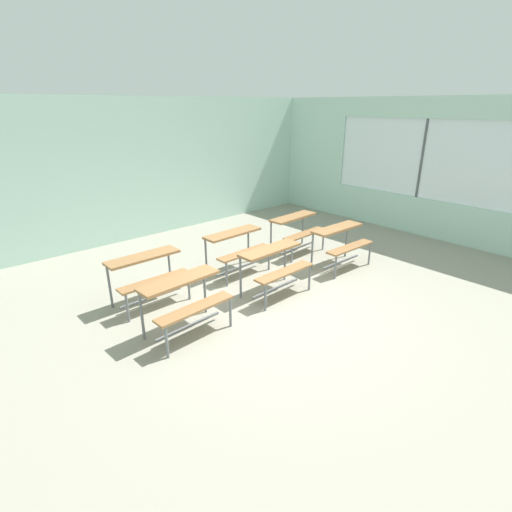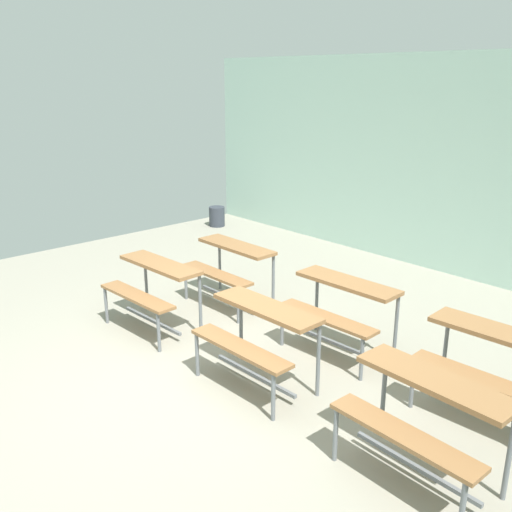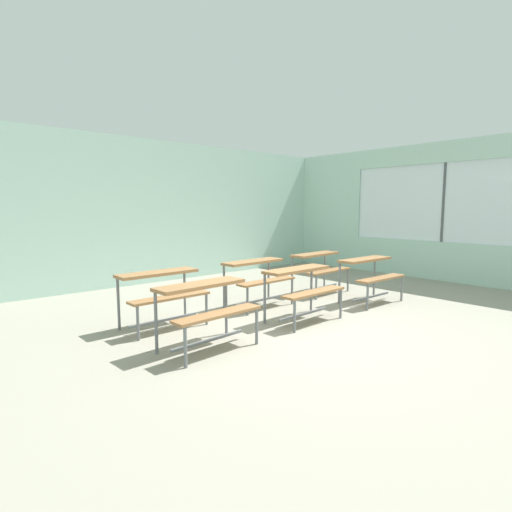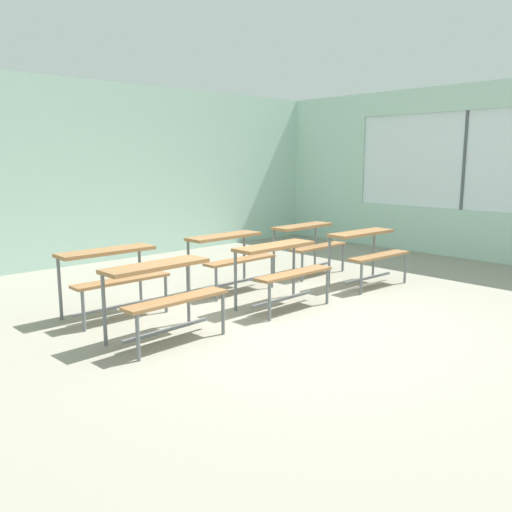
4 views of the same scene
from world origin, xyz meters
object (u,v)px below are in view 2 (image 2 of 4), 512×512
object	(u,v)px
desk_bench_r0c1	(258,328)
desk_bench_r1c2	(492,355)
desk_bench_r0c2	(424,407)
desk_bench_r1c1	(340,300)
desk_bench_r1c0	(230,260)
trash_bin	(217,216)
desk_bench_r0c0	(152,281)

from	to	relation	value
desk_bench_r0c1	desk_bench_r1c2	xyz separation A→B (m)	(1.64, 1.03, 0.00)
desk_bench_r0c1	desk_bench_r1c2	bearing A→B (deg)	31.18
desk_bench_r0c2	desk_bench_r1c2	xyz separation A→B (m)	(-0.04, 1.05, 0.00)
desk_bench_r0c2	desk_bench_r1c1	xyz separation A→B (m)	(-1.60, 1.06, 0.00)
desk_bench_r1c0	desk_bench_r1c1	xyz separation A→B (m)	(1.71, 0.00, 0.00)
desk_bench_r1c1	trash_bin	distance (m)	5.32
desk_bench_r0c0	desk_bench_r1c0	world-z (taller)	same
desk_bench_r1c1	trash_bin	size ratio (longest dim) A/B	3.08
desk_bench_r1c2	desk_bench_r1c0	bearing A→B (deg)	177.13
desk_bench_r0c0	trash_bin	size ratio (longest dim) A/B	3.11
desk_bench_r0c2	desk_bench_r1c1	bearing A→B (deg)	148.20
desk_bench_r1c0	trash_bin	size ratio (longest dim) A/B	3.04
desk_bench_r1c0	desk_bench_r1c1	size ratio (longest dim) A/B	0.99
desk_bench_r1c1	desk_bench_r1c0	bearing A→B (deg)	178.10
desk_bench_r1c2	desk_bench_r1c1	bearing A→B (deg)	177.08
trash_bin	desk_bench_r1c1	bearing A→B (deg)	-25.13
desk_bench_r0c0	desk_bench_r0c2	bearing A→B (deg)	-2.65
desk_bench_r0c2	desk_bench_r1c2	size ratio (longest dim) A/B	0.99
desk_bench_r1c2	desk_bench_r0c1	bearing A→B (deg)	-150.59
desk_bench_r0c1	trash_bin	xyz separation A→B (m)	(-4.72, 3.29, -0.38)
desk_bench_r0c0	desk_bench_r1c1	bearing A→B (deg)	28.74
desk_bench_r0c0	desk_bench_r1c2	distance (m)	3.46
desk_bench_r0c1	desk_bench_r1c0	xyz separation A→B (m)	(-1.63, 1.03, 0.00)
desk_bench_r0c2	desk_bench_r1c0	bearing A→B (deg)	163.98
desk_bench_r0c0	desk_bench_r1c1	distance (m)	2.04
desk_bench_r1c1	desk_bench_r1c2	bearing A→B (deg)	-2.01
desk_bench_r0c1	desk_bench_r1c2	distance (m)	1.94
desk_bench_r1c0	desk_bench_r1c1	world-z (taller)	same
desk_bench_r0c2	desk_bench_r1c2	distance (m)	1.05
desk_bench_r0c1	desk_bench_r0c2	distance (m)	1.68
desk_bench_r1c0	desk_bench_r1c2	bearing A→B (deg)	-0.42
desk_bench_r1c1	desk_bench_r1c2	distance (m)	1.56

